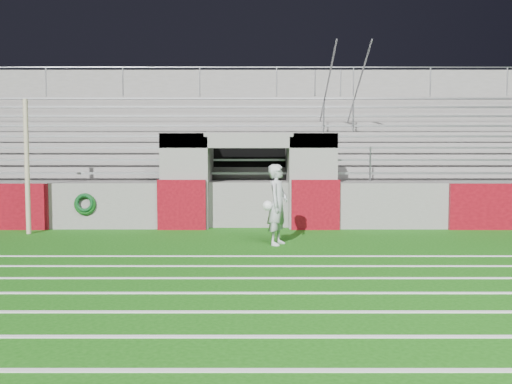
{
  "coord_description": "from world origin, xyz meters",
  "views": [
    {
      "loc": [
        0.2,
        -12.31,
        2.09
      ],
      "look_at": [
        0.2,
        1.8,
        1.1
      ],
      "focal_mm": 40.0,
      "sensor_mm": 36.0,
      "label": 1
    }
  ],
  "objects": [
    {
      "name": "stadium_structure",
      "position": [
        0.0,
        7.97,
        1.49
      ],
      "size": [
        26.0,
        8.48,
        5.42
      ],
      "color": "slate",
      "rests_on": "ground"
    },
    {
      "name": "ground",
      "position": [
        0.0,
        0.0,
        0.0
      ],
      "size": [
        90.0,
        90.0,
        0.0
      ],
      "primitive_type": "plane",
      "color": "#16550E",
      "rests_on": "ground"
    },
    {
      "name": "field_post",
      "position": [
        -5.63,
        2.18,
        1.71
      ],
      "size": [
        0.12,
        0.12,
        3.43
      ],
      "primitive_type": "cylinder",
      "color": "tan",
      "rests_on": "ground"
    },
    {
      "name": "goalkeeper_with_ball",
      "position": [
        0.68,
        0.44,
        0.91
      ],
      "size": [
        0.66,
        0.77,
        1.82
      ],
      "color": "#ABB1B5",
      "rests_on": "ground"
    },
    {
      "name": "field_markings",
      "position": [
        0.0,
        -5.0,
        0.01
      ],
      "size": [
        28.0,
        8.09,
        0.01
      ],
      "color": "white",
      "rests_on": "ground"
    },
    {
      "name": "hose_coil",
      "position": [
        -4.41,
        2.93,
        0.71
      ],
      "size": [
        0.59,
        0.15,
        0.59
      ],
      "color": "#0E4612",
      "rests_on": "ground"
    }
  ]
}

